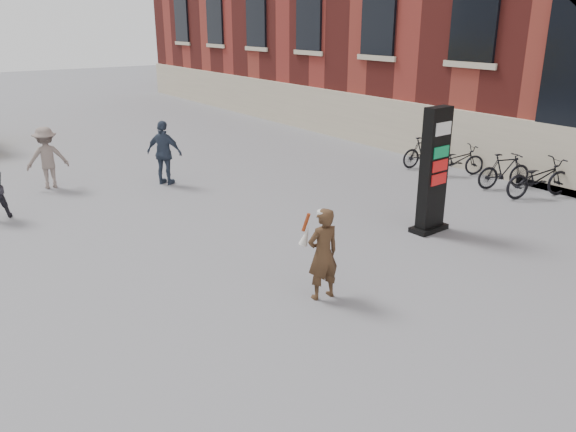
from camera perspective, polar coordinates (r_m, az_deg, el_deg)
ground at (r=9.64m, az=-0.22°, el=-7.96°), size 100.00×100.00×0.00m
info_pylon at (r=12.44m, az=14.58°, el=4.46°), size 0.90×0.50×2.73m
woman at (r=9.23m, az=3.54°, el=-3.74°), size 0.63×0.58×1.58m
pedestrian_b at (r=16.79m, az=-23.28°, el=5.45°), size 1.15×0.74×1.70m
pedestrian_c at (r=16.16m, az=-12.45°, el=6.28°), size 1.00×1.10×1.80m
bike_4 at (r=16.08m, az=24.10°, el=3.54°), size 2.07×1.23×1.03m
bike_5 at (r=16.61m, az=21.12°, el=4.32°), size 1.70×0.97×0.98m
bike_6 at (r=17.54m, az=16.76°, el=5.42°), size 1.84×1.26×0.92m
bike_7 at (r=18.34m, az=13.63°, el=6.37°), size 1.66×0.68×0.97m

